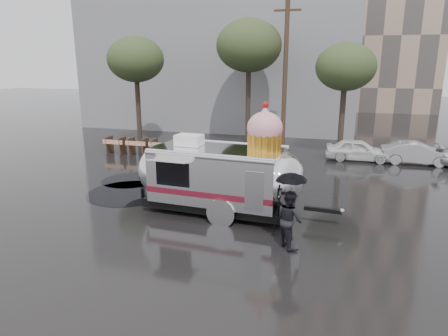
% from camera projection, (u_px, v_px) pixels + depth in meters
% --- Properties ---
extents(ground, '(120.00, 120.00, 0.00)m').
position_uv_depth(ground, '(149.00, 230.00, 13.14)').
color(ground, black).
rests_on(ground, ground).
extents(puddles, '(7.67, 4.79, 0.01)m').
position_uv_depth(puddles, '(161.00, 190.00, 17.27)').
color(puddles, black).
rests_on(puddles, ground).
extents(grey_building, '(22.00, 12.00, 13.00)m').
position_uv_depth(grey_building, '(226.00, 48.00, 34.83)').
color(grey_building, slate).
rests_on(grey_building, ground).
extents(utility_pole, '(1.60, 0.28, 9.00)m').
position_uv_depth(utility_pole, '(285.00, 75.00, 24.31)').
color(utility_pole, '#473323').
rests_on(utility_pole, ground).
extents(tree_left, '(3.64, 3.64, 6.95)m').
position_uv_depth(tree_left, '(136.00, 60.00, 25.65)').
color(tree_left, '#382D26').
rests_on(tree_left, ground).
extents(tree_mid, '(4.20, 4.20, 8.03)m').
position_uv_depth(tree_mid, '(249.00, 46.00, 25.45)').
color(tree_mid, '#382D26').
rests_on(tree_mid, ground).
extents(tree_right, '(3.36, 3.36, 6.42)m').
position_uv_depth(tree_right, '(346.00, 68.00, 22.36)').
color(tree_right, '#382D26').
rests_on(tree_right, ground).
extents(barricade_row, '(4.30, 0.80, 1.00)m').
position_uv_depth(barricade_row, '(138.00, 146.00, 23.72)').
color(barricade_row, '#473323').
rests_on(barricade_row, ground).
extents(airstream_trailer, '(7.75, 3.10, 4.18)m').
position_uv_depth(airstream_trailer, '(221.00, 173.00, 14.44)').
color(airstream_trailer, silver).
rests_on(airstream_trailer, ground).
extents(person_right, '(0.89, 0.95, 1.75)m').
position_uv_depth(person_right, '(290.00, 219.00, 11.76)').
color(person_right, black).
rests_on(person_right, ground).
extents(umbrella_black, '(1.14, 1.14, 2.33)m').
position_uv_depth(umbrella_black, '(291.00, 185.00, 11.49)').
color(umbrella_black, black).
rests_on(umbrella_black, ground).
extents(tripod, '(0.58, 0.60, 1.48)m').
position_uv_depth(tripod, '(283.00, 209.00, 12.59)').
color(tripod, black).
rests_on(tripod, ground).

